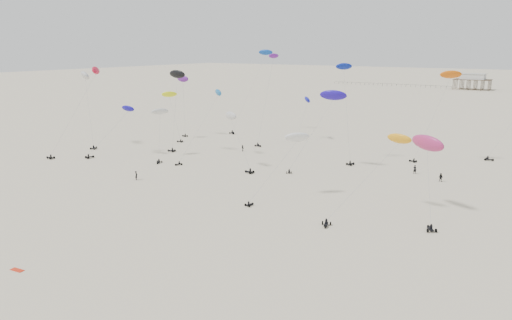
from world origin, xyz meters
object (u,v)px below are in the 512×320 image
Objects in this scene: pavilion_main at (472,83)px; rig_0 at (160,123)px; rig_9 at (171,102)px; spectator_0 at (137,180)px; rig_4 at (305,108)px.

pavilion_main is 1.63× the size of rig_0.
rig_9 is 46.44m from spectator_0.
rig_9 is (-14.08, 19.72, 2.25)m from rig_0.
pavilion_main is 248.09m from rig_0.
rig_4 is at bearing -138.55° from rig_0.
spectator_0 is at bearing -93.71° from pavilion_main.
rig_0 reaches higher than spectator_0.
rig_4 is at bearing -77.91° from rig_9.
rig_0 is 24.33m from rig_9.
rig_9 is (-41.73, -226.79, 6.51)m from pavilion_main.
rig_9 is at bearing -77.92° from rig_0.
rig_9 is at bearing -100.43° from pavilion_main.
rig_0 is at bearing -6.61° from spectator_0.
pavilion_main is 206.96m from rig_4.
rig_9 is at bearing -20.54° from rig_4.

